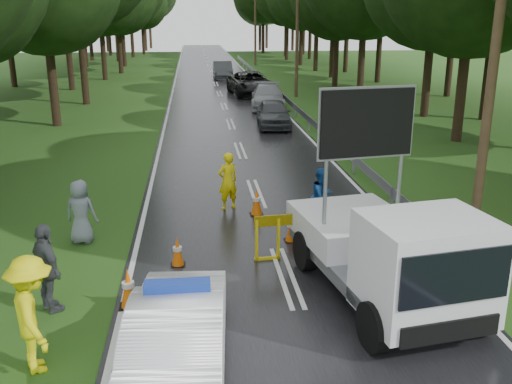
{
  "coord_description": "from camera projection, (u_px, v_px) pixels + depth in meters",
  "views": [
    {
      "loc": [
        -1.87,
        -11.01,
        5.38
      ],
      "look_at": [
        -0.43,
        2.04,
        1.3
      ],
      "focal_mm": 40.0,
      "sensor_mm": 36.0,
      "label": 1
    }
  ],
  "objects": [
    {
      "name": "ground",
      "position": [
        286.0,
        277.0,
        12.25
      ],
      "size": [
        160.0,
        160.0,
        0.0
      ],
      "primitive_type": "plane",
      "color": "#294B15",
      "rests_on": "ground"
    },
    {
      "name": "road",
      "position": [
        219.0,
        94.0,
        40.72
      ],
      "size": [
        7.0,
        140.0,
        0.02
      ],
      "primitive_type": "cube",
      "color": "black",
      "rests_on": "ground"
    },
    {
      "name": "guardrail",
      "position": [
        271.0,
        86.0,
        40.63
      ],
      "size": [
        0.12,
        60.06,
        0.7
      ],
      "color": "gray",
      "rests_on": "ground"
    },
    {
      "name": "utility_pole_near",
      "position": [
        498.0,
        29.0,
        13.19
      ],
      "size": [
        1.4,
        0.24,
        10.0
      ],
      "color": "#453420",
      "rests_on": "ground"
    },
    {
      "name": "utility_pole_mid",
      "position": [
        297.0,
        20.0,
        37.86
      ],
      "size": [
        1.4,
        0.24,
        10.0
      ],
      "color": "#453420",
      "rests_on": "ground"
    },
    {
      "name": "utility_pole_far",
      "position": [
        255.0,
        18.0,
        62.54
      ],
      "size": [
        1.4,
        0.24,
        10.0
      ],
      "color": "#453420",
      "rests_on": "ground"
    },
    {
      "name": "police_sedan",
      "position": [
        179.0,
        329.0,
        8.93
      ],
      "size": [
        1.69,
        4.17,
        1.48
      ],
      "rotation": [
        0.0,
        0.0,
        3.08
      ],
      "color": "white",
      "rests_on": "ground"
    },
    {
      "name": "work_truck",
      "position": [
        390.0,
        252.0,
        10.81
      ],
      "size": [
        2.96,
        5.3,
        4.01
      ],
      "rotation": [
        0.0,
        0.0,
        0.16
      ],
      "color": "gray",
      "rests_on": "ground"
    },
    {
      "name": "barrier",
      "position": [
        311.0,
        224.0,
        13.03
      ],
      "size": [
        2.62,
        0.29,
        1.09
      ],
      "rotation": [
        0.0,
        0.0,
        0.09
      ],
      "color": "#DCC30B",
      "rests_on": "ground"
    },
    {
      "name": "officer",
      "position": [
        228.0,
        181.0,
        16.3
      ],
      "size": [
        0.72,
        0.62,
        1.68
      ],
      "primitive_type": "imported",
      "rotation": [
        0.0,
        0.0,
        3.56
      ],
      "color": "yellow",
      "rests_on": "ground"
    },
    {
      "name": "civilian",
      "position": [
        322.0,
        197.0,
        15.01
      ],
      "size": [
        0.97,
        0.97,
        1.59
      ],
      "primitive_type": "imported",
      "rotation": [
        0.0,
        0.0,
        0.78
      ],
      "color": "#184A9D",
      "rests_on": "ground"
    },
    {
      "name": "bystander_left",
      "position": [
        33.0,
        314.0,
        8.8
      ],
      "size": [
        1.15,
        1.42,
        1.92
      ],
      "primitive_type": "imported",
      "rotation": [
        0.0,
        0.0,
        1.99
      ],
      "color": "#F5F00D",
      "rests_on": "ground"
    },
    {
      "name": "bystander_mid",
      "position": [
        47.0,
        269.0,
        10.6
      ],
      "size": [
        0.96,
        1.07,
        1.75
      ],
      "primitive_type": "imported",
      "rotation": [
        0.0,
        0.0,
        2.22
      ],
      "color": "#404347",
      "rests_on": "ground"
    },
    {
      "name": "bystander_right",
      "position": [
        81.0,
        212.0,
        13.89
      ],
      "size": [
        0.88,
        0.68,
        1.59
      ],
      "primitive_type": "imported",
      "rotation": [
        0.0,
        0.0,
        2.89
      ],
      "color": "gray",
      "rests_on": "ground"
    },
    {
      "name": "queue_car_first",
      "position": [
        273.0,
        113.0,
        28.52
      ],
      "size": [
        1.86,
        4.08,
        1.36
      ],
      "primitive_type": "imported",
      "rotation": [
        0.0,
        0.0,
        -0.06
      ],
      "color": "#3D4044",
      "rests_on": "ground"
    },
    {
      "name": "queue_car_second",
      "position": [
        268.0,
        97.0,
        34.26
      ],
      "size": [
        2.48,
        5.0,
        1.4
      ],
      "primitive_type": "imported",
      "rotation": [
        0.0,
        0.0,
        -0.11
      ],
      "color": "gray",
      "rests_on": "ground"
    },
    {
      "name": "queue_car_third",
      "position": [
        251.0,
        84.0,
        39.88
      ],
      "size": [
        3.25,
        6.04,
        1.61
      ],
      "primitive_type": "imported",
      "rotation": [
        0.0,
        0.0,
        0.1
      ],
      "color": "black",
      "rests_on": "ground"
    },
    {
      "name": "queue_car_fourth",
      "position": [
        223.0,
        70.0,
        50.3
      ],
      "size": [
        1.6,
        4.58,
        1.51
      ],
      "primitive_type": "imported",
      "rotation": [
        0.0,
        0.0,
        -0.0
      ],
      "color": "#3C4043",
      "rests_on": "ground"
    },
    {
      "name": "cone_near_left",
      "position": [
        128.0,
        289.0,
        10.84
      ],
      "size": [
        0.39,
        0.39,
        0.82
      ],
      "color": "black",
      "rests_on": "ground"
    },
    {
      "name": "cone_center",
      "position": [
        291.0,
        228.0,
        14.06
      ],
      "size": [
        0.34,
        0.34,
        0.72
      ],
      "color": "black",
      "rests_on": "ground"
    },
    {
      "name": "cone_far",
      "position": [
        257.0,
        202.0,
        15.92
      ],
      "size": [
        0.37,
        0.37,
        0.79
      ],
      "color": "black",
      "rests_on": "ground"
    },
    {
      "name": "cone_left_mid",
      "position": [
        177.0,
        252.0,
        12.69
      ],
      "size": [
        0.33,
        0.33,
        0.7
      ],
      "color": "black",
      "rests_on": "ground"
    },
    {
      "name": "cone_right",
      "position": [
        369.0,
        224.0,
        14.24
      ],
      "size": [
        0.38,
        0.38,
        0.8
      ],
      "color": "black",
      "rests_on": "ground"
    }
  ]
}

